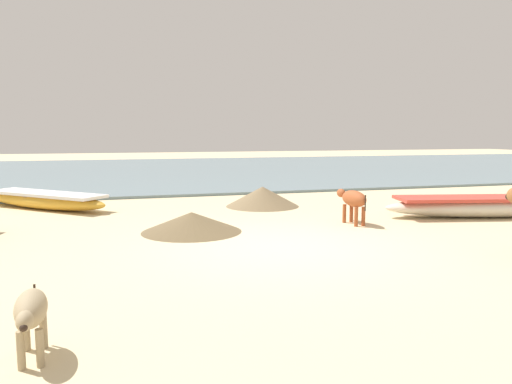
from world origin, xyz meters
name	(u,v)px	position (x,y,z in m)	size (l,w,h in m)	color
ground	(281,247)	(0.00, 0.00, 0.00)	(80.00, 80.00, 0.00)	beige
sea_water	(167,170)	(0.00, 16.59, 0.04)	(60.00, 20.00, 0.08)	slate
fishing_boat_0	(497,206)	(5.45, 1.35, 0.24)	(5.04, 1.95, 0.64)	beige
fishing_boat_4	(45,200)	(-4.13, 5.37, 0.22)	(3.31, 3.21, 0.59)	gold
calf_near_dun	(31,312)	(-3.21, -3.15, 0.40)	(0.28, 0.86, 0.56)	tan
calf_far_rust	(353,200)	(2.05, 1.47, 0.49)	(0.36, 1.06, 0.68)	#9E4C28
debris_pile_0	(192,222)	(-1.18, 1.60, 0.18)	(1.85, 1.85, 0.37)	brown
debris_pile_1	(262,196)	(1.02, 4.27, 0.25)	(1.82, 1.82, 0.49)	#7A6647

